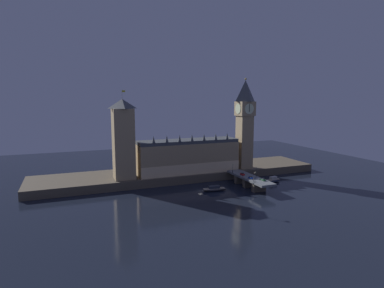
% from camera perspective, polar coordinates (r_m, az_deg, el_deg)
% --- Properties ---
extents(ground_plane, '(400.00, 400.00, 0.00)m').
position_cam_1_polar(ground_plane, '(216.65, 1.48, -8.24)').
color(ground_plane, black).
extents(embankment, '(220.00, 42.00, 5.87)m').
position_cam_1_polar(embankment, '(251.01, -2.04, -5.26)').
color(embankment, brown).
rests_on(embankment, ground_plane).
extents(parliament_hall, '(75.98, 20.01, 29.47)m').
position_cam_1_polar(parliament_hall, '(240.87, -0.74, -2.13)').
color(parliament_hall, tan).
rests_on(parliament_hall, embankment).
extents(clock_tower, '(12.74, 12.85, 70.69)m').
position_cam_1_polar(clock_tower, '(254.79, 9.36, 4.03)').
color(clock_tower, tan).
rests_on(clock_tower, embankment).
extents(victoria_tower, '(14.05, 14.05, 60.79)m').
position_cam_1_polar(victoria_tower, '(224.17, -12.11, 0.86)').
color(victoria_tower, tan).
rests_on(victoria_tower, embankment).
extents(bridge, '(11.02, 46.00, 7.33)m').
position_cam_1_polar(bridge, '(226.80, 10.21, -6.29)').
color(bridge, slate).
rests_on(bridge, ground_plane).
extents(car_northbound_lead, '(1.92, 3.93, 1.57)m').
position_cam_1_polar(car_northbound_lead, '(229.65, 8.95, -5.31)').
color(car_northbound_lead, red).
rests_on(car_northbound_lead, bridge).
extents(car_northbound_trail, '(1.87, 3.95, 1.53)m').
position_cam_1_polar(car_northbound_trail, '(220.63, 10.39, -5.91)').
color(car_northbound_trail, navy).
rests_on(car_northbound_trail, bridge).
extents(car_southbound_lead, '(1.90, 4.74, 1.37)m').
position_cam_1_polar(car_southbound_lead, '(217.60, 12.46, -6.18)').
color(car_southbound_lead, '#235633').
rests_on(car_southbound_lead, bridge).
extents(pedestrian_near_rail, '(0.38, 0.38, 1.81)m').
position_cam_1_polar(pedestrian_near_rail, '(213.48, 10.86, -6.32)').
color(pedestrian_near_rail, black).
rests_on(pedestrian_near_rail, bridge).
extents(pedestrian_mid_walk, '(0.38, 0.38, 1.78)m').
position_cam_1_polar(pedestrian_mid_walk, '(231.02, 10.86, -5.22)').
color(pedestrian_mid_walk, black).
rests_on(pedestrian_mid_walk, bridge).
extents(pedestrian_far_rail, '(0.38, 0.38, 1.62)m').
position_cam_1_polar(pedestrian_far_rail, '(236.81, 7.21, -4.83)').
color(pedestrian_far_rail, black).
rests_on(pedestrian_far_rail, bridge).
extents(street_lamp_near, '(1.34, 0.60, 6.97)m').
position_cam_1_polar(street_lamp_near, '(210.43, 11.16, -5.59)').
color(street_lamp_near, '#2D3333').
rests_on(street_lamp_near, bridge).
extents(street_lamp_mid, '(1.34, 0.60, 6.73)m').
position_cam_1_polar(street_lamp_mid, '(228.07, 11.37, -4.57)').
color(street_lamp_mid, '#2D3333').
rests_on(street_lamp_mid, bridge).
extents(street_lamp_far, '(1.34, 0.60, 6.91)m').
position_cam_1_polar(street_lamp_far, '(235.03, 7.26, -4.07)').
color(street_lamp_far, '#2D3333').
rests_on(street_lamp_far, bridge).
extents(boat_upstream, '(16.83, 6.27, 3.51)m').
position_cam_1_polar(boat_upstream, '(215.39, 3.95, -8.00)').
color(boat_upstream, '#28282D').
rests_on(boat_upstream, ground_plane).
extents(boat_downstream, '(12.90, 6.17, 4.34)m').
position_cam_1_polar(boat_downstream, '(243.53, 14.23, -6.26)').
color(boat_downstream, '#1E2842').
rests_on(boat_downstream, ground_plane).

